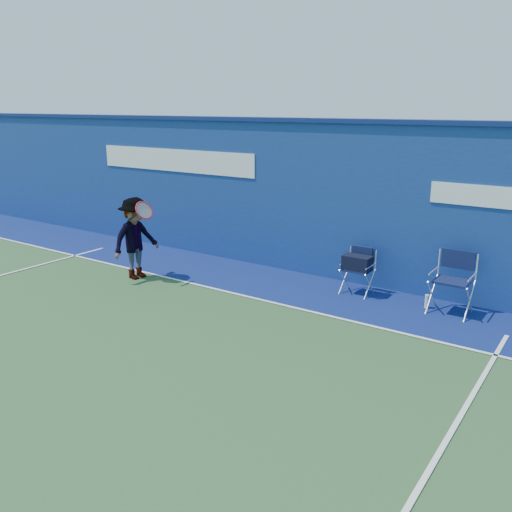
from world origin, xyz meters
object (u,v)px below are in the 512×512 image
Objects in this scene: tennis_player at (136,238)px; directors_chair_right at (451,295)px; directors_chair_left at (357,275)px; water_bottle at (427,302)px.

directors_chair_right is at bearing 15.54° from tennis_player.
directors_chair_left is 1.31m from water_bottle.
directors_chair_left is at bearing 21.79° from tennis_player.
tennis_player is at bearing -163.39° from water_bottle.
water_bottle is at bearing 179.76° from directors_chair_right.
directors_chair_right is at bearing -0.24° from water_bottle.
directors_chair_right is 0.43m from water_bottle.
tennis_player reaches higher than directors_chair_left.
directors_chair_left reaches higher than water_bottle.
directors_chair_right is at bearing -0.74° from directors_chair_left.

